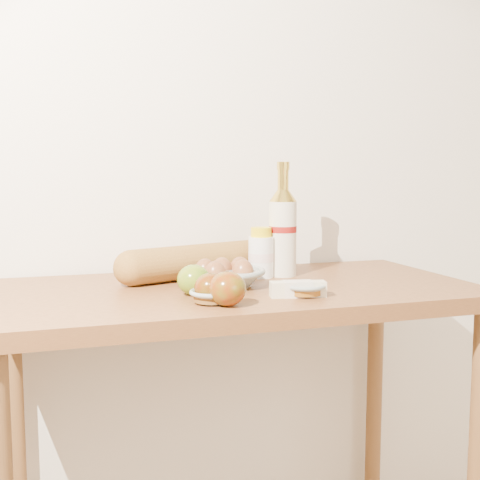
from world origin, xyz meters
name	(u,v)px	position (x,y,z in m)	size (l,w,h in m)	color
back_wall	(203,133)	(0.00, 1.51, 1.30)	(3.50, 0.02, 2.60)	white
table	(236,334)	(0.00, 1.18, 0.78)	(1.20, 0.60, 0.90)	brown
bourbon_bottle	(283,230)	(0.17, 1.29, 1.03)	(0.09, 0.09, 0.31)	beige
cream_bottle	(261,254)	(0.10, 1.29, 0.96)	(0.08, 0.08, 0.14)	white
egg_bowl	(226,275)	(-0.02, 1.19, 0.93)	(0.21, 0.21, 0.07)	gray
baguette	(207,260)	(-0.03, 1.34, 0.95)	(0.55, 0.27, 0.09)	#A67632
apple_yellowgreen	(194,280)	(-0.13, 1.10, 0.94)	(0.10, 0.10, 0.07)	olive
apple_redgreen_front	(227,289)	(-0.09, 0.97, 0.94)	(0.11, 0.11, 0.08)	#910807
apple_redgreen_right	(210,288)	(-0.11, 1.01, 0.93)	(0.09, 0.09, 0.07)	maroon
sugar_bowl	(212,296)	(-0.11, 1.01, 0.92)	(0.12, 0.12, 0.03)	#98A5A1
syrup_bowl	(305,289)	(0.12, 1.02, 0.92)	(0.11, 0.11, 0.03)	gray
butter_stick	(298,289)	(0.10, 1.01, 0.92)	(0.13, 0.06, 0.04)	beige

